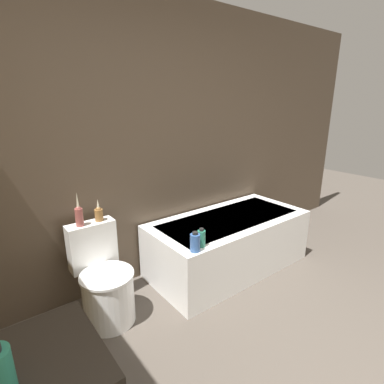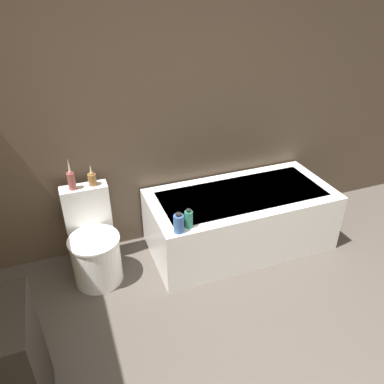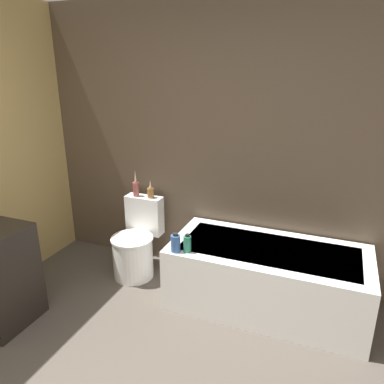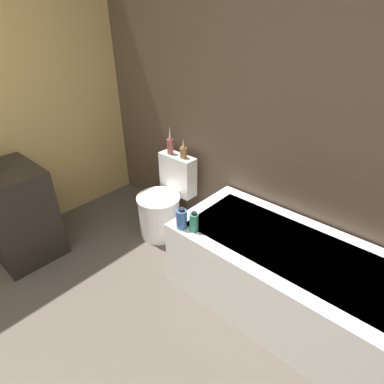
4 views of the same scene
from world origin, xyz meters
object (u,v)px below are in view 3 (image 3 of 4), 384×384
(toilet, at_px, (136,246))
(vase_gold, at_px, (136,187))
(shampoo_bottle_tall, at_px, (176,243))
(shampoo_bottle_short, at_px, (187,244))
(vase_silver, at_px, (151,192))
(bathtub, at_px, (267,277))

(toilet, relative_size, vase_gold, 2.77)
(vase_gold, xyz_separation_m, shampoo_bottle_tall, (0.69, -0.58, -0.22))
(shampoo_bottle_tall, distance_m, shampoo_bottle_short, 0.10)
(shampoo_bottle_tall, bearing_deg, vase_gold, 140.14)
(vase_silver, xyz_separation_m, shampoo_bottle_tall, (0.53, -0.59, -0.19))
(vase_gold, bearing_deg, shampoo_bottle_short, -34.86)
(vase_gold, bearing_deg, bathtub, -9.83)
(vase_silver, bearing_deg, toilet, -111.32)
(toilet, distance_m, vase_silver, 0.57)
(vase_silver, relative_size, shampoo_bottle_tall, 1.12)
(toilet, height_order, vase_gold, vase_gold)
(bathtub, height_order, toilet, toilet)
(toilet, relative_size, vase_silver, 4.08)
(toilet, bearing_deg, shampoo_bottle_short, -26.67)
(toilet, bearing_deg, vase_gold, 112.51)
(bathtub, distance_m, toilet, 1.32)
(bathtub, relative_size, toilet, 2.19)
(vase_gold, height_order, shampoo_bottle_tall, vase_gold)
(bathtub, relative_size, shampoo_bottle_short, 10.42)
(vase_gold, relative_size, shampoo_bottle_short, 1.72)
(toilet, relative_size, shampoo_bottle_tall, 4.58)
(toilet, height_order, vase_silver, vase_silver)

